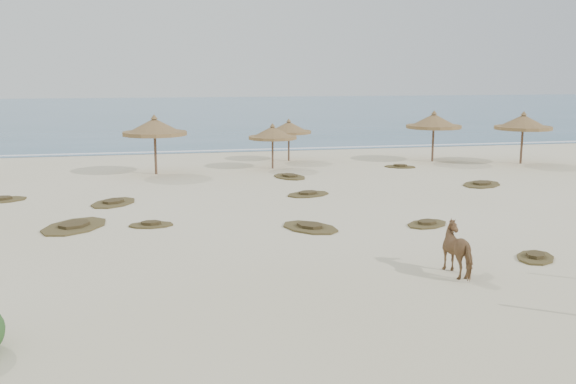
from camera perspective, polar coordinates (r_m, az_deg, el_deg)
ground at (r=18.83m, az=-2.21°, el=-5.71°), size 160.00×160.00×0.00m
ocean at (r=93.01m, az=-10.39°, el=7.13°), size 200.00×100.00×0.01m
foam_line at (r=44.23m, az=-8.13°, el=3.60°), size 70.00×0.60×0.01m
palapa_2 at (r=34.32m, az=-11.78°, el=5.61°), size 4.43×4.43×3.15m
palapa_3 at (r=35.68m, az=-1.39°, el=5.23°), size 3.41×3.41×2.53m
palapa_4 at (r=38.87m, az=0.07°, el=5.70°), size 3.48×3.48×2.56m
palapa_5 at (r=39.57m, az=12.83°, el=6.10°), size 3.97×3.97×3.07m
palapa_6 at (r=40.05m, az=20.18°, el=5.78°), size 4.37×4.37×3.08m
horse at (r=17.59m, az=15.09°, el=-4.95°), size 0.85×1.66×1.36m
scrub_1 at (r=23.44m, az=-18.46°, el=-2.87°), size 2.98×3.40×0.16m
scrub_2 at (r=22.95m, az=-12.08°, el=-2.83°), size 1.60×1.08×0.16m
scrub_3 at (r=28.08m, az=1.79°, el=-0.17°), size 2.37×1.97×0.16m
scrub_4 at (r=23.09m, az=12.26°, el=-2.76°), size 2.08×1.88×0.16m
scrub_5 at (r=31.94m, az=16.83°, el=0.69°), size 2.88×2.79×0.16m
scrub_6 at (r=29.41m, az=-24.19°, el=-0.61°), size 2.37×1.84×0.16m
scrub_7 at (r=32.82m, az=0.14°, el=1.40°), size 1.94×2.49×0.16m
scrub_9 at (r=22.09m, az=1.96°, el=-3.12°), size 2.44×2.75×0.16m
scrub_10 at (r=36.90m, az=9.93°, el=2.26°), size 2.10×1.85×0.16m
scrub_12 at (r=19.87m, az=21.14°, el=-5.40°), size 1.78×1.87×0.16m
scrub_13 at (r=27.18m, az=-15.25°, el=-0.90°), size 2.46×2.78×0.16m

